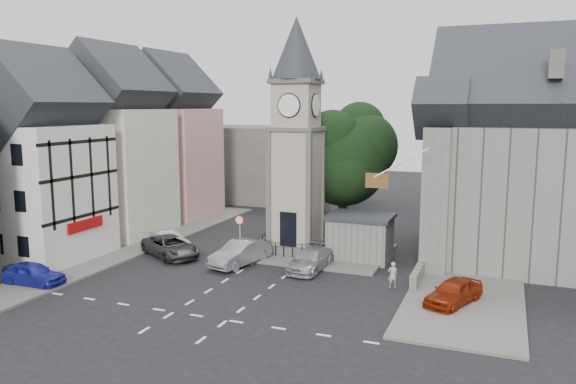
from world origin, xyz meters
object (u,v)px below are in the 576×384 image
at_px(clock_tower, 296,137).
at_px(stone_shelter, 360,237).
at_px(car_west_blue, 32,274).
at_px(pedestrian, 393,275).
at_px(car_east_red, 454,292).

xyz_separation_m(clock_tower, stone_shelter, (4.80, -0.49, -6.57)).
bearing_deg(car_west_blue, stone_shelter, -54.46).
bearing_deg(clock_tower, pedestrian, -35.30).
bearing_deg(clock_tower, car_west_blue, -131.98).
height_order(clock_tower, stone_shelter, clock_tower).
height_order(clock_tower, car_east_red, clock_tower).
height_order(stone_shelter, car_west_blue, stone_shelter).
bearing_deg(pedestrian, car_east_red, 128.64).
xyz_separation_m(clock_tower, car_east_red, (11.50, -7.26, -7.43)).
relative_size(clock_tower, pedestrian, 10.67).
distance_m(car_east_red, pedestrian, 3.85).
distance_m(clock_tower, stone_shelter, 8.15).
relative_size(clock_tower, car_east_red, 3.99).
relative_size(car_west_blue, car_east_red, 0.98).
height_order(car_east_red, pedestrian, pedestrian).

